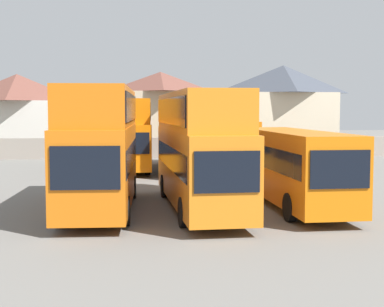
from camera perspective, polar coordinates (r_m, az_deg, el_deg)
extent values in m
plane|color=slate|center=(41.76, -2.26, -1.34)|extent=(140.00, 140.00, 0.00)
cube|color=gray|center=(49.31, -2.89, 0.60)|extent=(56.00, 0.50, 1.80)
cube|color=orange|center=(23.71, -9.27, -1.09)|extent=(3.03, 10.35, 3.20)
cube|color=black|center=(18.59, -10.79, -1.45)|extent=(2.28, 0.18, 1.44)
cube|color=black|center=(23.68, -9.28, -0.17)|extent=(3.03, 9.53, 1.01)
cube|color=orange|center=(23.86, -9.28, 4.66)|extent=(2.96, 9.83, 1.56)
cube|color=black|center=(23.86, -9.28, 4.66)|extent=(3.03, 9.33, 1.09)
cylinder|color=black|center=(20.68, -6.76, -5.82)|extent=(0.35, 1.11, 1.10)
cylinder|color=black|center=(20.94, -13.31, -5.78)|extent=(0.35, 1.11, 1.10)
cylinder|color=black|center=(26.94, -6.06, -3.41)|extent=(0.35, 1.11, 1.10)
cylinder|color=black|center=(27.14, -11.10, -3.41)|extent=(0.35, 1.11, 1.10)
cube|color=orange|center=(23.68, 0.73, -1.26)|extent=(2.88, 11.36, 3.02)
cube|color=black|center=(18.11, 3.59, -1.88)|extent=(2.17, 0.16, 1.36)
cube|color=black|center=(23.64, 0.73, -0.38)|extent=(2.89, 10.46, 0.95)
cube|color=orange|center=(23.84, 0.63, 4.32)|extent=(2.81, 10.79, 1.57)
cube|color=black|center=(23.84, 0.63, 4.32)|extent=(2.88, 10.23, 1.10)
cylinder|color=black|center=(20.69, 5.40, -5.80)|extent=(0.34, 1.11, 1.10)
cylinder|color=black|center=(20.28, -0.87, -5.99)|extent=(0.34, 1.11, 1.10)
cylinder|color=black|center=(27.44, 1.90, -3.24)|extent=(0.34, 1.11, 1.10)
cylinder|color=black|center=(27.13, -2.82, -3.33)|extent=(0.34, 1.11, 1.10)
cube|color=orange|center=(24.83, 10.21, -1.13)|extent=(2.64, 10.50, 2.96)
cube|color=black|center=(19.89, 14.80, -1.57)|extent=(2.14, 0.12, 1.33)
cube|color=black|center=(24.80, 10.23, -0.32)|extent=(2.66, 9.67, 0.93)
cylinder|color=black|center=(22.37, 15.44, -5.16)|extent=(0.32, 1.11, 1.10)
cylinder|color=black|center=(21.61, 9.93, -5.41)|extent=(0.32, 1.11, 1.10)
cylinder|color=black|center=(28.39, 10.36, -3.05)|extent=(0.32, 1.11, 1.10)
cylinder|color=black|center=(27.79, 5.95, -3.16)|extent=(0.32, 1.11, 1.10)
cube|color=orange|center=(39.52, -6.53, 0.96)|extent=(2.97, 10.24, 2.94)
cube|color=black|center=(34.44, -6.09, 1.03)|extent=(2.11, 0.20, 1.32)
cube|color=black|center=(39.50, -6.54, 1.47)|extent=(2.96, 9.43, 0.93)
cube|color=orange|center=(39.70, -6.58, 4.28)|extent=(2.89, 9.73, 1.64)
cube|color=black|center=(39.70, -6.58, 4.28)|extent=(2.95, 9.23, 1.15)
cylinder|color=black|center=(36.58, -4.53, -1.31)|extent=(0.36, 1.12, 1.10)
cylinder|color=black|center=(36.46, -7.99, -1.36)|extent=(0.36, 1.12, 1.10)
cylinder|color=black|center=(42.81, -5.26, -0.48)|extent=(0.36, 1.12, 1.10)
cylinder|color=black|center=(42.70, -8.22, -0.52)|extent=(0.36, 1.12, 1.10)
cube|color=orange|center=(39.18, -1.19, 1.10)|extent=(3.10, 11.73, 3.13)
cube|color=black|center=(33.35, -0.82, 1.15)|extent=(2.20, 0.20, 1.41)
cube|color=black|center=(39.16, -1.19, 1.64)|extent=(3.09, 10.80, 0.99)
cube|color=orange|center=(39.40, -1.21, 4.55)|extent=(3.02, 11.14, 1.59)
cube|color=black|center=(39.40, -1.21, 4.55)|extent=(3.08, 10.57, 1.11)
cylinder|color=black|center=(35.77, 0.87, -1.43)|extent=(0.36, 1.11, 1.10)
cylinder|color=black|center=(35.68, -2.81, -1.45)|extent=(0.36, 1.11, 1.10)
cylinder|color=black|center=(42.92, 0.17, -0.44)|extent=(0.36, 1.11, 1.10)
cylinder|color=black|center=(42.84, -2.89, -0.46)|extent=(0.36, 1.11, 1.10)
cube|color=orange|center=(39.70, 3.15, 1.14)|extent=(2.95, 11.49, 3.14)
cube|color=black|center=(34.12, 5.15, 1.22)|extent=(2.15, 0.18, 1.41)
cube|color=black|center=(39.68, 3.15, 1.68)|extent=(2.95, 10.58, 0.99)
cylinder|color=black|center=(36.64, 6.00, -1.31)|extent=(0.35, 1.11, 1.10)
cylinder|color=black|center=(36.13, 2.57, -1.38)|extent=(0.35, 1.11, 1.10)
cylinder|color=black|center=(43.47, 3.62, -0.39)|extent=(0.35, 1.11, 1.10)
cylinder|color=black|center=(43.05, 0.70, -0.43)|extent=(0.35, 1.11, 1.10)
cube|color=silver|center=(57.57, -17.26, 2.59)|extent=(8.33, 7.34, 5.08)
pyramid|color=brown|center=(57.58, -17.35, 6.42)|extent=(8.75, 7.71, 2.61)
cube|color=#C6B293|center=(57.11, -3.21, 3.24)|extent=(7.61, 7.90, 6.01)
pyramid|color=brown|center=(57.16, -3.23, 7.27)|extent=(7.99, 8.29, 2.03)
cube|color=beige|center=(58.25, 9.21, 3.17)|extent=(9.47, 6.83, 5.92)
pyramid|color=#3D424C|center=(58.32, 9.26, 7.46)|extent=(9.94, 7.17, 2.81)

